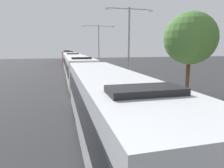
% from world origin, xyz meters
% --- Properties ---
extents(bus_lead, '(2.58, 12.15, 3.21)m').
position_xyz_m(bus_lead, '(-1.30, 10.48, 1.69)').
color(bus_lead, silver).
rests_on(bus_lead, ground_plane).
extents(bus_second_in_line, '(2.58, 11.14, 3.21)m').
position_xyz_m(bus_second_in_line, '(-1.30, 24.20, 1.69)').
color(bus_second_in_line, silver).
rests_on(bus_second_in_line, ground_plane).
extents(bus_middle, '(2.58, 12.35, 3.21)m').
position_xyz_m(bus_middle, '(-1.30, 37.25, 1.69)').
color(bus_middle, silver).
rests_on(bus_middle, ground_plane).
extents(bus_fourth_in_line, '(2.58, 11.46, 3.21)m').
position_xyz_m(bus_fourth_in_line, '(-1.30, 50.85, 1.69)').
color(bus_fourth_in_line, maroon).
rests_on(bus_fourth_in_line, ground_plane).
extents(bus_rear, '(2.58, 11.42, 3.21)m').
position_xyz_m(bus_rear, '(-1.30, 63.72, 1.69)').
color(bus_rear, '#33724C').
rests_on(bus_rear, ground_plane).
extents(white_suv, '(1.86, 4.51, 1.90)m').
position_xyz_m(white_suv, '(2.40, 10.24, 1.03)').
color(white_suv, white).
rests_on(white_suv, ground_plane).
extents(streetlamp_mid, '(5.33, 0.28, 8.09)m').
position_xyz_m(streetlamp_mid, '(4.10, 23.52, 5.08)').
color(streetlamp_mid, gray).
rests_on(streetlamp_mid, sidewalk).
extents(streetlamp_far, '(6.34, 0.28, 8.04)m').
position_xyz_m(streetlamp_far, '(4.10, 40.88, 5.12)').
color(streetlamp_far, gray).
rests_on(streetlamp_far, sidewalk).
extents(roadside_tree, '(4.24, 4.24, 6.77)m').
position_xyz_m(roadside_tree, '(7.13, 17.19, 4.79)').
color(roadside_tree, '#4C3823').
rests_on(roadside_tree, sidewalk).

